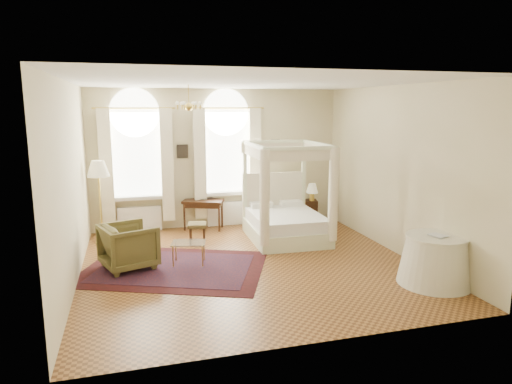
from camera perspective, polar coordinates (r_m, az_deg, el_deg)
ground at (r=8.59m, az=-0.78°, el=-9.00°), size 6.00×6.00×0.00m
room_walls at (r=8.14m, az=-0.81°, el=4.24°), size 6.00×6.00×6.00m
window_left at (r=10.78m, az=-14.62°, el=2.84°), size 1.62×0.27×3.29m
window_right at (r=11.02m, az=-3.63°, el=3.33°), size 1.62×0.27×3.29m
chandelier at (r=9.09m, az=-8.40°, el=10.65°), size 0.51×0.45×0.50m
wall_pictures at (r=11.05m, az=-4.34°, el=5.44°), size 2.54×0.03×0.39m
canopy_bed at (r=10.03m, az=3.75°, el=-3.25°), size 1.67×2.02×2.12m
nightstand at (r=11.56m, az=6.59°, el=-2.41°), size 0.48×0.45×0.58m
nightstand_lamp at (r=11.39m, az=7.02°, el=0.32°), size 0.29×0.29×0.43m
writing_desk at (r=10.89m, az=-6.61°, el=-1.54°), size 1.05×0.80×0.70m
laptop at (r=10.98m, az=-6.31°, el=-0.82°), size 0.36×0.26×0.03m
stool at (r=9.84m, az=-7.36°, el=-4.29°), size 0.45×0.45×0.44m
armchair at (r=8.58m, az=-15.61°, el=-6.54°), size 1.14×1.13×0.82m
coffee_table at (r=8.57m, az=-8.42°, el=-6.49°), size 0.70×0.57×0.42m
floor_lamp at (r=10.05m, az=-19.10°, el=2.25°), size 0.46×0.46×1.78m
oriental_rug at (r=8.50m, az=-10.16°, el=-9.33°), size 3.81×3.33×0.01m
side_table at (r=8.13m, az=21.48°, el=-7.93°), size 1.20×1.20×0.82m
book at (r=7.90m, az=21.33°, el=-5.21°), size 0.26×0.31×0.03m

